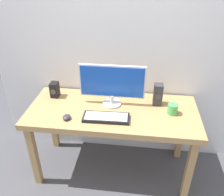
# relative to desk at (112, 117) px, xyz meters

# --- Properties ---
(ground_plane) EXTENTS (6.00, 6.00, 0.00)m
(ground_plane) POSITION_rel_desk_xyz_m (0.00, 0.00, -0.66)
(ground_plane) COLOR #4C4C51
(wall_back) EXTENTS (2.49, 0.04, 3.00)m
(wall_back) POSITION_rel_desk_xyz_m (0.00, 0.37, 0.84)
(wall_back) COLOR silver
(wall_back) RESTS_ON ground_plane
(desk) EXTENTS (1.53, 0.66, 0.75)m
(desk) POSITION_rel_desk_xyz_m (0.00, 0.00, 0.00)
(desk) COLOR tan
(desk) RESTS_ON ground_plane
(monitor) EXTENTS (0.59, 0.17, 0.39)m
(monitor) POSITION_rel_desk_xyz_m (-0.02, 0.09, 0.30)
(monitor) COLOR silver
(monitor) RESTS_ON desk
(keyboard_primary) EXTENTS (0.40, 0.16, 0.03)m
(keyboard_primary) POSITION_rel_desk_xyz_m (-0.04, -0.15, 0.10)
(keyboard_primary) COLOR black
(keyboard_primary) RESTS_ON desk
(mouse) EXTENTS (0.07, 0.08, 0.04)m
(mouse) POSITION_rel_desk_xyz_m (-0.37, -0.19, 0.10)
(mouse) COLOR #333338
(mouse) RESTS_ON desk
(speaker_right) EXTENTS (0.08, 0.09, 0.20)m
(speaker_right) POSITION_rel_desk_xyz_m (0.40, 0.14, 0.19)
(speaker_right) COLOR #333338
(speaker_right) RESTS_ON desk
(speaker_left) EXTENTS (0.07, 0.09, 0.15)m
(speaker_left) POSITION_rel_desk_xyz_m (-0.59, 0.16, 0.16)
(speaker_left) COLOR black
(speaker_left) RESTS_ON desk
(coffee_mug) EXTENTS (0.09, 0.09, 0.10)m
(coffee_mug) POSITION_rel_desk_xyz_m (0.53, 0.00, 0.13)
(coffee_mug) COLOR #4CB259
(coffee_mug) RESTS_ON desk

